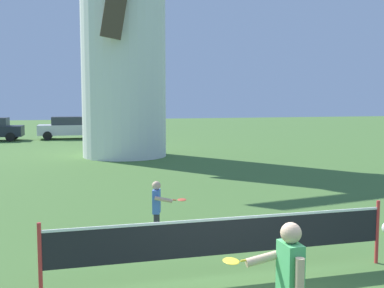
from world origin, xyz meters
The scene contains 5 objects.
windmill centered at (0.33, 17.91, 6.88)m, with size 9.85×4.77×15.20m.
tennis_net centered at (-0.08, 1.65, 0.69)m, with size 5.60×0.06×1.10m.
player_near centered at (-0.16, -0.67, 0.86)m, with size 0.81×0.58×1.52m.
player_far centered at (-0.70, 4.00, 0.67)m, with size 0.68×0.64×1.19m.
parked_car_silver centered at (-2.22, 29.04, 0.81)m, with size 4.35×1.97×1.56m.
Camera 1 is at (-2.44, -5.14, 2.84)m, focal length 43.87 mm.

